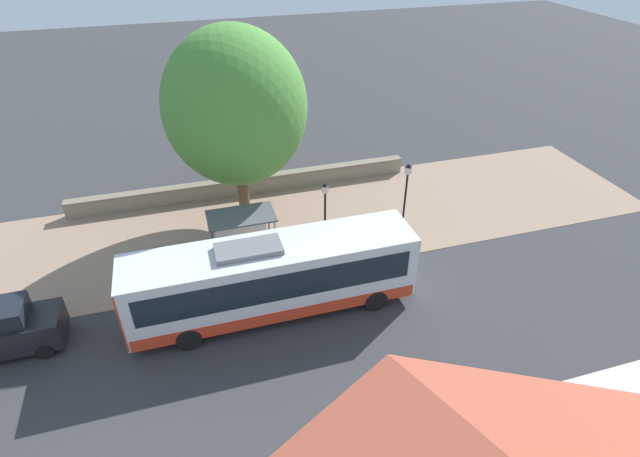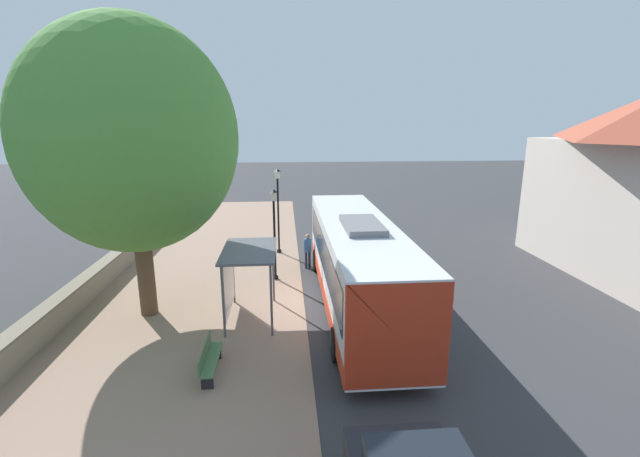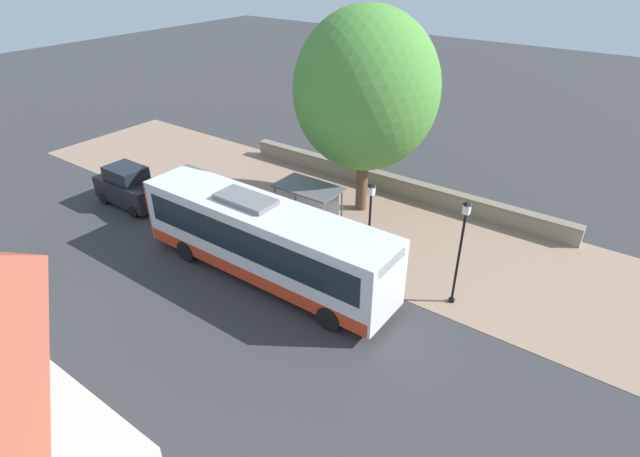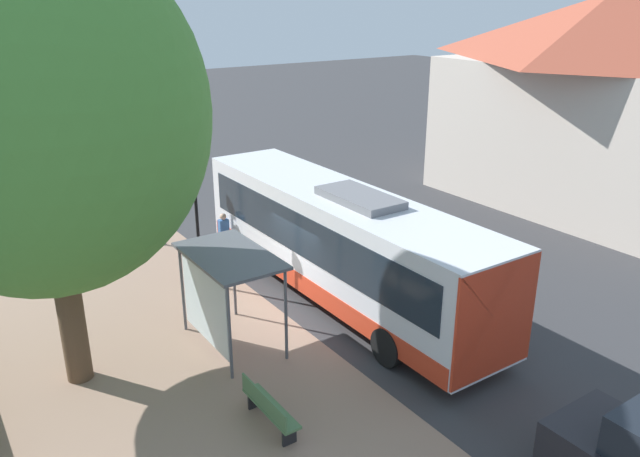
{
  "view_description": "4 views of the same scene",
  "coord_description": "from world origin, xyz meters",
  "px_view_note": "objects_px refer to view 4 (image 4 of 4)",
  "views": [
    {
      "loc": [
        17.81,
        -3.17,
        14.9
      ],
      "look_at": [
        0.17,
        2.07,
        2.58
      ],
      "focal_mm": 28.0,
      "sensor_mm": 36.0,
      "label": 1
    },
    {
      "loc": [
        -0.67,
        -15.46,
        6.87
      ],
      "look_at": [
        0.72,
        1.16,
        2.7
      ],
      "focal_mm": 24.0,
      "sensor_mm": 36.0,
      "label": 2
    },
    {
      "loc": [
        14.89,
        11.75,
        12.62
      ],
      "look_at": [
        0.78,
        1.53,
        2.49
      ],
      "focal_mm": 28.0,
      "sensor_mm": 36.0,
      "label": 3
    },
    {
      "loc": [
        -8.14,
        -14.3,
        8.64
      ],
      "look_at": [
        1.72,
        0.21,
        2.07
      ],
      "focal_mm": 35.0,
      "sensor_mm": 36.0,
      "label": 4
    }
  ],
  "objects_px": {
    "street_lamp_far": "(197,212)",
    "shade_tree": "(39,114)",
    "pedestrian": "(224,233)",
    "bench": "(269,408)",
    "street_lamp_near": "(153,175)",
    "bus_shelter": "(224,271)",
    "bus": "(340,241)"
  },
  "relations": [
    {
      "from": "pedestrian",
      "to": "street_lamp_near",
      "type": "bearing_deg",
      "value": 118.24
    },
    {
      "from": "street_lamp_far",
      "to": "pedestrian",
      "type": "bearing_deg",
      "value": 42.79
    },
    {
      "from": "shade_tree",
      "to": "bus_shelter",
      "type": "bearing_deg",
      "value": -10.44
    },
    {
      "from": "street_lamp_near",
      "to": "street_lamp_far",
      "type": "height_order",
      "value": "street_lamp_near"
    },
    {
      "from": "bus_shelter",
      "to": "pedestrian",
      "type": "bearing_deg",
      "value": 64.72
    },
    {
      "from": "bench",
      "to": "street_lamp_far",
      "type": "bearing_deg",
      "value": 76.83
    },
    {
      "from": "street_lamp_near",
      "to": "shade_tree",
      "type": "height_order",
      "value": "shade_tree"
    },
    {
      "from": "street_lamp_near",
      "to": "street_lamp_far",
      "type": "xyz_separation_m",
      "value": [
        -0.12,
        -4.02,
        -0.24
      ]
    },
    {
      "from": "pedestrian",
      "to": "bench",
      "type": "xyz_separation_m",
      "value": [
        -3.23,
        -8.71,
        -0.51
      ]
    },
    {
      "from": "street_lamp_near",
      "to": "bus_shelter",
      "type": "bearing_deg",
      "value": -97.8
    },
    {
      "from": "pedestrian",
      "to": "street_lamp_near",
      "type": "xyz_separation_m",
      "value": [
        -1.4,
        2.61,
        1.68
      ]
    },
    {
      "from": "bench",
      "to": "street_lamp_far",
      "type": "xyz_separation_m",
      "value": [
        1.71,
        7.3,
        1.95
      ]
    },
    {
      "from": "bus",
      "to": "street_lamp_near",
      "type": "distance_m",
      "value": 7.87
    },
    {
      "from": "street_lamp_far",
      "to": "shade_tree",
      "type": "distance_m",
      "value": 6.81
    },
    {
      "from": "bus",
      "to": "street_lamp_far",
      "type": "xyz_separation_m",
      "value": [
        -3.11,
        3.21,
        0.59
      ]
    },
    {
      "from": "pedestrian",
      "to": "bus",
      "type": "bearing_deg",
      "value": -71.08
    },
    {
      "from": "bus_shelter",
      "to": "street_lamp_near",
      "type": "xyz_separation_m",
      "value": [
        1.08,
        7.87,
        0.52
      ]
    },
    {
      "from": "bench",
      "to": "bus_shelter",
      "type": "bearing_deg",
      "value": 77.74
    },
    {
      "from": "bus_shelter",
      "to": "shade_tree",
      "type": "xyz_separation_m",
      "value": [
        -3.61,
        0.66,
        4.2
      ]
    },
    {
      "from": "pedestrian",
      "to": "street_lamp_far",
      "type": "xyz_separation_m",
      "value": [
        -1.52,
        -1.41,
        1.43
      ]
    },
    {
      "from": "street_lamp_far",
      "to": "bench",
      "type": "bearing_deg",
      "value": -103.17
    },
    {
      "from": "street_lamp_far",
      "to": "bus",
      "type": "bearing_deg",
      "value": -45.93
    },
    {
      "from": "bus",
      "to": "street_lamp_far",
      "type": "bearing_deg",
      "value": 134.07
    },
    {
      "from": "bus_shelter",
      "to": "street_lamp_far",
      "type": "distance_m",
      "value": 3.97
    },
    {
      "from": "bench",
      "to": "shade_tree",
      "type": "distance_m",
      "value": 7.72
    },
    {
      "from": "bus",
      "to": "street_lamp_far",
      "type": "relative_size",
      "value": 2.91
    },
    {
      "from": "bench",
      "to": "street_lamp_near",
      "type": "distance_m",
      "value": 11.68
    },
    {
      "from": "pedestrian",
      "to": "shade_tree",
      "type": "distance_m",
      "value": 9.32
    },
    {
      "from": "street_lamp_near",
      "to": "shade_tree",
      "type": "distance_m",
      "value": 9.35
    },
    {
      "from": "pedestrian",
      "to": "street_lamp_near",
      "type": "relative_size",
      "value": 0.37
    },
    {
      "from": "bench",
      "to": "shade_tree",
      "type": "height_order",
      "value": "shade_tree"
    },
    {
      "from": "street_lamp_near",
      "to": "bench",
      "type": "bearing_deg",
      "value": -99.18
    }
  ]
}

